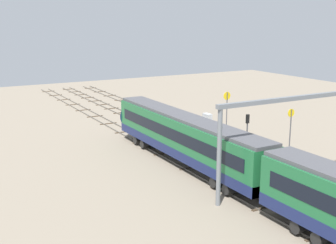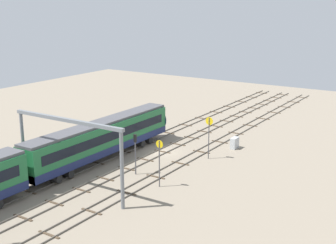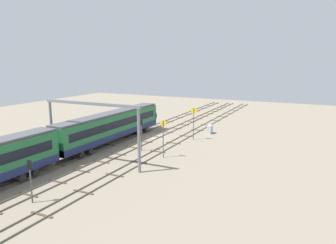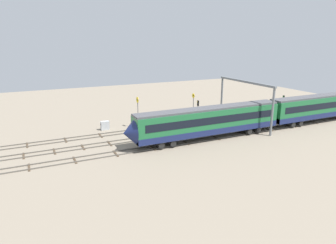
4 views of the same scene
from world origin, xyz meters
TOP-DOWN VIEW (x-y plane):
  - ground_plane at (0.00, 0.00)m, footprint 111.56×111.56m
  - track_near_foreground at (-0.00, -4.37)m, footprint 95.56×2.40m
  - track_second_near at (-0.00, 0.00)m, footprint 95.56×2.40m
  - track_with_train at (-0.00, 4.37)m, footprint 95.56×2.40m
  - train at (-18.58, 4.37)m, footprint 50.40×3.24m
  - overhead_gantry at (-16.42, 0.39)m, footprint 0.40×14.15m
  - speed_sign_near_foreground at (0.87, -6.34)m, footprint 0.14×1.00m
  - speed_sign_mid_trackside at (-10.04, -6.29)m, footprint 0.14×0.84m
  - signal_light_trackside_approach at (-27.76, -1.68)m, footprint 0.31×0.32m
  - signal_light_trackside_departure at (-8.45, -1.98)m, footprint 0.31×0.32m
  - relay_cabinet at (6.45, -7.30)m, footprint 1.41×0.71m

SIDE VIEW (x-z plane):
  - ground_plane at x=0.00m, z-range 0.00..0.00m
  - track_second_near at x=0.00m, z-range -0.01..0.15m
  - track_near_foreground at x=0.00m, z-range -0.01..0.15m
  - track_with_train at x=0.00m, z-range -0.01..0.15m
  - relay_cabinet at x=6.45m, z-range 0.00..1.49m
  - train at x=-18.58m, z-range 0.26..5.06m
  - signal_light_trackside_approach at x=-27.76m, z-range 0.66..4.78m
  - signal_light_trackside_departure at x=-8.45m, z-range 0.72..5.44m
  - speed_sign_mid_trackside at x=-10.04m, z-range 0.70..5.83m
  - speed_sign_near_foreground at x=0.87m, z-range 0.85..6.19m
  - overhead_gantry at x=-16.42m, z-range 1.81..9.72m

